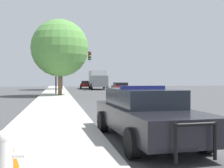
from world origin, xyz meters
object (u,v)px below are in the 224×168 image
(fire_hydrant, at_px, (5,153))
(traffic_cone, at_px, (11,155))
(car_background_distant, at_px, (86,84))
(tree_sidewalk_mid, at_px, (60,48))
(police_car, at_px, (145,113))
(box_truck, at_px, (98,79))
(car_background_oncoming, at_px, (121,87))
(tree_sidewalk_far, at_px, (61,55))
(traffic_light, at_px, (71,63))

(fire_hydrant, height_order, traffic_cone, fire_hydrant)
(fire_hydrant, height_order, car_background_distant, car_background_distant)
(car_background_distant, xyz_separation_m, tree_sidewalk_mid, (-4.66, -21.76, 4.00))
(police_car, xyz_separation_m, box_truck, (4.01, 37.40, 0.86))
(car_background_distant, relative_size, tree_sidewalk_mid, 0.60)
(car_background_distant, distance_m, box_truck, 5.13)
(traffic_cone, bearing_deg, car_background_oncoming, 73.31)
(car_background_distant, bearing_deg, car_background_oncoming, -77.50)
(box_truck, distance_m, tree_sidewalk_mid, 18.28)
(tree_sidewalk_far, relative_size, traffic_cone, 17.08)
(tree_sidewalk_mid, distance_m, traffic_cone, 23.13)
(traffic_light, bearing_deg, car_background_distant, 79.80)
(police_car, height_order, tree_sidewalk_far, tree_sidewalk_far)
(fire_hydrant, bearing_deg, traffic_light, 84.96)
(police_car, distance_m, traffic_cone, 3.95)
(box_truck, height_order, traffic_cone, box_truck)
(fire_hydrant, distance_m, traffic_light, 26.00)
(car_background_oncoming, bearing_deg, fire_hydrant, 78.03)
(tree_sidewalk_far, bearing_deg, police_car, -87.19)
(fire_hydrant, xyz_separation_m, car_background_oncoming, (8.38, 28.50, 0.15))
(traffic_light, xyz_separation_m, car_background_oncoming, (6.11, 2.77, -2.77))
(car_background_distant, distance_m, tree_sidewalk_mid, 22.61)
(car_background_oncoming, bearing_deg, box_truck, -80.05)
(police_car, bearing_deg, car_background_oncoming, -104.10)
(tree_sidewalk_far, bearing_deg, fire_hydrant, -92.13)
(car_background_oncoming, xyz_separation_m, box_truck, (-1.13, 11.71, 0.93))
(car_background_distant, height_order, tree_sidewalk_far, tree_sidewalk_far)
(tree_sidewalk_far, height_order, tree_sidewalk_mid, tree_sidewalk_far)
(traffic_light, relative_size, tree_sidewalk_mid, 0.63)
(fire_hydrant, distance_m, car_background_oncoming, 29.71)
(tree_sidewalk_far, bearing_deg, box_truck, 10.42)
(traffic_light, xyz_separation_m, traffic_cone, (-2.26, -25.15, -3.10))
(car_background_distant, height_order, box_truck, box_truck)
(police_car, bearing_deg, traffic_cone, 31.88)
(traffic_light, bearing_deg, traffic_cone, -95.14)
(police_car, distance_m, car_background_distant, 42.30)
(car_background_distant, bearing_deg, police_car, -89.95)
(fire_hydrant, relative_size, tree_sidewalk_far, 0.10)
(traffic_light, relative_size, tree_sidewalk_far, 0.58)
(traffic_light, height_order, traffic_cone, traffic_light)
(tree_sidewalk_far, xyz_separation_m, tree_sidewalk_mid, (-0.37, -15.87, -0.61))
(tree_sidewalk_far, bearing_deg, traffic_light, -86.53)
(tree_sidewalk_mid, xyz_separation_m, traffic_cone, (-1.08, -22.69, -4.36))
(car_background_oncoming, height_order, tree_sidewalk_mid, tree_sidewalk_mid)
(fire_hydrant, distance_m, box_truck, 40.87)
(fire_hydrant, relative_size, traffic_light, 0.17)
(car_background_distant, relative_size, car_background_oncoming, 0.93)
(tree_sidewalk_mid, height_order, traffic_cone, tree_sidewalk_mid)
(tree_sidewalk_mid, bearing_deg, box_truck, 70.02)
(tree_sidewalk_far, bearing_deg, tree_sidewalk_mid, -91.33)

